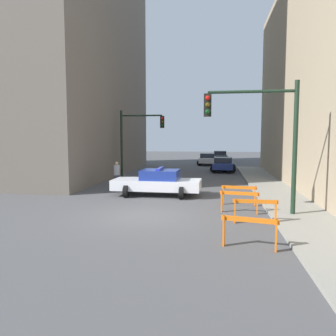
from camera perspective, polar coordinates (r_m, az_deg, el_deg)
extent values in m
plane|color=#4C4C4F|center=(13.28, -4.35, -8.33)|extent=(120.00, 120.00, 0.00)
cube|color=gray|center=(13.38, 22.83, -8.36)|extent=(2.40, 44.00, 0.12)
cube|color=#6B6056|center=(31.72, -21.54, 21.25)|extent=(14.00, 20.00, 24.04)
cylinder|color=black|center=(13.68, 21.24, 3.24)|extent=(0.18, 0.18, 5.20)
cylinder|color=black|center=(13.52, 14.35, 12.77)|extent=(3.40, 0.12, 0.12)
cube|color=black|center=(13.40, 6.92, 10.81)|extent=(0.30, 0.22, 0.90)
sphere|color=red|center=(13.28, 6.91, 12.03)|extent=(0.18, 0.18, 0.18)
sphere|color=#4C3D0C|center=(13.25, 6.90, 10.87)|extent=(0.18, 0.18, 0.18)
sphere|color=#0C4219|center=(13.23, 6.89, 9.71)|extent=(0.18, 0.18, 0.18)
cylinder|color=black|center=(25.73, -8.08, 4.10)|extent=(0.18, 0.18, 5.20)
cylinder|color=black|center=(25.38, -4.63, 9.09)|extent=(3.20, 0.12, 0.12)
cube|color=black|center=(25.04, -1.01, 8.01)|extent=(0.30, 0.22, 0.90)
sphere|color=red|center=(24.91, -1.07, 8.65)|extent=(0.18, 0.18, 0.18)
sphere|color=#4C3D0C|center=(24.90, -1.07, 8.03)|extent=(0.18, 0.18, 0.18)
sphere|color=#0C4219|center=(24.88, -1.07, 7.41)|extent=(0.18, 0.18, 0.18)
cube|color=white|center=(17.70, -1.97, -2.88)|extent=(4.74, 1.96, 0.55)
cube|color=navy|center=(17.59, -1.37, -1.17)|extent=(2.01, 1.67, 0.52)
cylinder|color=black|center=(17.28, -7.28, -4.04)|extent=(0.24, 0.67, 0.66)
cylinder|color=black|center=(18.90, -5.78, -3.22)|extent=(0.24, 0.67, 0.66)
cylinder|color=black|center=(16.68, 2.37, -4.34)|extent=(0.24, 0.67, 0.66)
cylinder|color=black|center=(18.34, 3.04, -3.46)|extent=(0.24, 0.67, 0.66)
cube|color=#2633BF|center=(17.56, -1.38, -0.13)|extent=(0.23, 1.39, 0.12)
cube|color=navy|center=(30.70, 9.60, 0.48)|extent=(2.00, 4.38, 0.52)
cube|color=#232833|center=(30.49, 9.61, 1.39)|extent=(1.67, 1.88, 0.48)
cylinder|color=black|center=(32.08, 8.18, 0.24)|extent=(0.63, 0.25, 0.62)
cylinder|color=black|center=(32.04, 11.14, 0.19)|extent=(0.63, 0.25, 0.62)
cylinder|color=black|center=(29.43, 7.91, -0.21)|extent=(0.63, 0.25, 0.62)
cylinder|color=black|center=(29.39, 11.14, -0.27)|extent=(0.63, 0.25, 0.62)
cube|color=silver|center=(37.87, 6.89, 1.43)|extent=(1.87, 4.33, 0.52)
cube|color=#232833|center=(37.67, 6.89, 2.17)|extent=(1.61, 1.83, 0.48)
cylinder|color=black|center=(39.26, 5.76, 1.20)|extent=(0.62, 0.23, 0.62)
cylinder|color=black|center=(39.19, 8.18, 1.16)|extent=(0.62, 0.23, 0.62)
cylinder|color=black|center=(36.60, 5.51, 0.90)|extent=(0.62, 0.23, 0.62)
cylinder|color=black|center=(36.53, 8.10, 0.86)|extent=(0.62, 0.23, 0.62)
cube|color=#474C51|center=(44.85, 9.04, 2.01)|extent=(1.81, 4.30, 0.52)
cube|color=#232833|center=(44.65, 9.05, 2.63)|extent=(1.59, 1.81, 0.48)
cylinder|color=black|center=(46.19, 7.99, 1.79)|extent=(0.62, 0.22, 0.62)
cylinder|color=black|center=(46.21, 10.04, 1.76)|extent=(0.62, 0.22, 0.62)
cylinder|color=black|center=(43.53, 7.97, 1.58)|extent=(0.62, 0.22, 0.62)
cylinder|color=black|center=(43.55, 10.15, 1.55)|extent=(0.62, 0.22, 0.62)
cylinder|color=#474C66|center=(20.48, -8.89, -2.36)|extent=(0.39, 0.39, 0.82)
cylinder|color=#B2B2B7|center=(20.40, -8.92, -0.36)|extent=(0.50, 0.50, 0.62)
sphere|color=tan|center=(20.36, -8.93, 0.82)|extent=(0.31, 0.31, 0.22)
cube|color=orange|center=(9.58, 14.03, -8.75)|extent=(1.58, 0.38, 0.14)
cube|color=orange|center=(9.77, 9.70, -10.69)|extent=(0.08, 0.17, 0.90)
cube|color=orange|center=(9.63, 18.32, -11.12)|extent=(0.08, 0.17, 0.90)
cube|color=orange|center=(12.29, 14.96, -5.65)|extent=(1.60, 0.09, 0.14)
cube|color=orange|center=(12.33, 11.56, -7.35)|extent=(0.05, 0.16, 0.90)
cube|color=orange|center=(12.46, 18.25, -7.37)|extent=(0.05, 0.16, 0.90)
cube|color=orange|center=(13.89, 12.33, -4.33)|extent=(1.59, 0.29, 0.14)
cube|color=orange|center=(14.03, 9.35, -5.76)|extent=(0.07, 0.17, 0.90)
cube|color=orange|center=(13.92, 15.27, -5.97)|extent=(0.07, 0.17, 0.90)
cube|color=orange|center=(15.50, 12.26, -3.33)|extent=(1.60, 0.22, 0.14)
cube|color=orange|center=(15.61, 9.59, -4.64)|extent=(0.07, 0.16, 0.90)
cube|color=orange|center=(15.56, 14.90, -4.77)|extent=(0.07, 0.16, 0.90)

